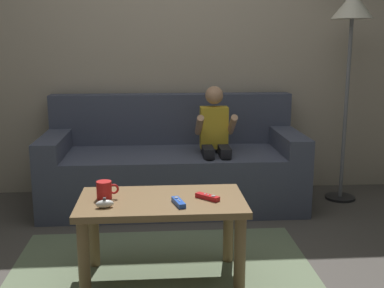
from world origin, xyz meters
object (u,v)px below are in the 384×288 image
(person_seated_on_couch, at_px, (215,140))
(nunchuk_white, at_px, (105,204))
(game_remote_red_far_corner, at_px, (208,197))
(couch, at_px, (173,167))
(coffee_table, at_px, (162,214))
(floor_lamp, at_px, (352,22))
(coffee_mug, at_px, (105,190))
(game_remote_blue_near_edge, at_px, (179,202))

(person_seated_on_couch, bearing_deg, nunchuk_white, -120.08)
(person_seated_on_couch, bearing_deg, game_remote_red_far_corner, -98.95)
(game_remote_red_far_corner, bearing_deg, couch, 95.97)
(coffee_table, distance_m, game_remote_red_far_corner, 0.26)
(game_remote_red_far_corner, relative_size, floor_lamp, 0.08)
(coffee_mug, bearing_deg, nunchuk_white, -84.68)
(game_remote_blue_near_edge, relative_size, nunchuk_white, 1.49)
(coffee_table, bearing_deg, game_remote_red_far_corner, -4.95)
(nunchuk_white, distance_m, game_remote_red_far_corner, 0.53)
(nunchuk_white, bearing_deg, person_seated_on_couch, 59.92)
(couch, distance_m, game_remote_red_far_corner, 1.31)
(coffee_table, distance_m, game_remote_blue_near_edge, 0.16)
(person_seated_on_couch, relative_size, nunchuk_white, 9.74)
(couch, height_order, coffee_mug, couch)
(person_seated_on_couch, distance_m, floor_lamp, 1.39)
(coffee_table, bearing_deg, person_seated_on_couch, 69.20)
(game_remote_blue_near_edge, relative_size, floor_lamp, 0.09)
(coffee_mug, bearing_deg, floor_lamp, 35.01)
(couch, distance_m, person_seated_on_couch, 0.44)
(person_seated_on_couch, height_order, nunchuk_white, person_seated_on_couch)
(couch, height_order, person_seated_on_couch, person_seated_on_couch)
(couch, height_order, game_remote_red_far_corner, couch)
(person_seated_on_couch, distance_m, coffee_table, 1.19)
(coffee_table, xyz_separation_m, nunchuk_white, (-0.28, -0.11, 0.10))
(person_seated_on_couch, height_order, game_remote_red_far_corner, person_seated_on_couch)
(couch, bearing_deg, game_remote_blue_near_edge, -90.88)
(person_seated_on_couch, bearing_deg, floor_lamp, 9.46)
(game_remote_red_far_corner, distance_m, coffee_mug, 0.54)
(couch, bearing_deg, game_remote_red_far_corner, -84.03)
(couch, xyz_separation_m, floor_lamp, (1.38, 0.00, 1.12))
(nunchuk_white, height_order, floor_lamp, floor_lamp)
(nunchuk_white, xyz_separation_m, game_remote_red_far_corner, (0.53, 0.09, -0.01))
(couch, height_order, floor_lamp, floor_lamp)
(coffee_mug, relative_size, floor_lamp, 0.07)
(couch, relative_size, coffee_mug, 16.76)
(coffee_mug, bearing_deg, couch, 72.01)
(game_remote_blue_near_edge, bearing_deg, game_remote_red_far_corner, 25.39)
(floor_lamp, bearing_deg, nunchuk_white, -141.82)
(nunchuk_white, bearing_deg, floor_lamp, 38.18)
(game_remote_red_far_corner, bearing_deg, floor_lamp, 46.25)
(coffee_mug, bearing_deg, coffee_table, -5.53)
(nunchuk_white, bearing_deg, game_remote_blue_near_edge, 2.89)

